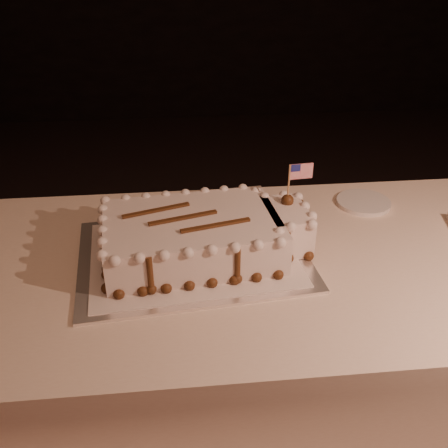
{
  "coord_description": "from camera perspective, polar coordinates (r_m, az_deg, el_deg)",
  "views": [
    {
      "loc": [
        -0.21,
        -0.43,
        1.47
      ],
      "look_at": [
        -0.1,
        0.62,
        0.84
      ],
      "focal_mm": 40.0,
      "sensor_mm": 36.0,
      "label": 1
    }
  ],
  "objects": [
    {
      "name": "room_shell",
      "position": [
        0.48,
        20.84,
        20.78
      ],
      "size": [
        6.1,
        8.1,
        2.9
      ],
      "color": "black",
      "rests_on": "ground"
    },
    {
      "name": "cake_board",
      "position": [
        1.28,
        -3.58,
        -3.55
      ],
      "size": [
        0.61,
        0.48,
        0.01
      ],
      "primitive_type": "cube",
      "rotation": [
        0.0,
        0.0,
        0.1
      ],
      "color": "white",
      "rests_on": "banquet_table"
    },
    {
      "name": "doily",
      "position": [
        1.27,
        -3.59,
        -3.36
      ],
      "size": [
        0.54,
        0.43,
        0.0
      ],
      "primitive_type": "cube",
      "rotation": [
        0.0,
        0.0,
        0.1
      ],
      "color": "silver",
      "rests_on": "cake_board"
    },
    {
      "name": "banquet_table",
      "position": [
        1.52,
        3.94,
        -15.62
      ],
      "size": [
        2.4,
        0.8,
        0.75
      ],
      "primitive_type": "cube",
      "color": "beige",
      "rests_on": "ground"
    },
    {
      "name": "side_plate",
      "position": [
        1.57,
        15.65,
        2.39
      ],
      "size": [
        0.16,
        0.16,
        0.01
      ],
      "primitive_type": "cylinder",
      "color": "silver",
      "rests_on": "banquet_table"
    },
    {
      "name": "sheet_cake",
      "position": [
        1.25,
        -2.3,
        -1.22
      ],
      "size": [
        0.55,
        0.34,
        0.21
      ],
      "color": "silver",
      "rests_on": "doily"
    }
  ]
}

